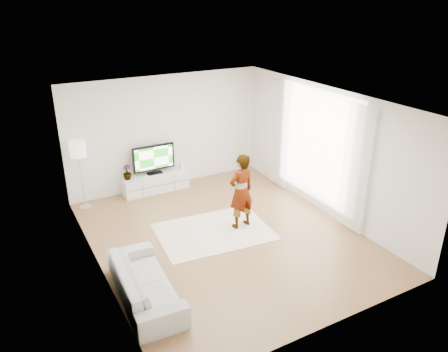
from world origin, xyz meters
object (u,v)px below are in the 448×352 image
television (154,158)px  player (241,191)px  media_console (156,182)px  rug (214,232)px  floor_lamp (78,152)px  sofa (145,282)px

television → player: bearing=-70.1°
media_console → television: size_ratio=1.55×
media_console → player: 2.79m
rug → floor_lamp: floor_lamp is taller
rug → floor_lamp: size_ratio=1.43×
media_console → sofa: (-1.62, -3.83, 0.07)m
sofa → floor_lamp: floor_lamp is taller
player → rug: bearing=-13.5°
rug → sofa: bearing=-145.5°
floor_lamp → media_console: bearing=2.1°
media_console → sofa: size_ratio=0.80×
player → television: bearing=-77.6°
media_console → rug: 2.53m
player → sofa: bearing=19.0°
media_console → player: bearing=-69.9°
media_console → floor_lamp: floor_lamp is taller
media_console → floor_lamp: (-1.75, -0.06, 1.13)m
rug → sofa: sofa is taller
media_console → television: bearing=90.0°
television → rug: size_ratio=0.46×
media_console → television: (-0.00, 0.03, 0.63)m
floor_lamp → rug: bearing=-49.5°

